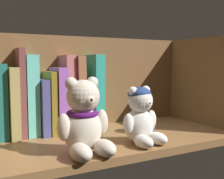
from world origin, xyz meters
The scene contains 17 objects.
shelf_board centered at (0.00, 0.00, 1.00)cm, with size 70.18×31.69×2.00cm, color olive.
shelf_back_panel centered at (0.00, 16.45, 15.22)cm, with size 72.58×1.20×30.44cm, color brown.
shelf_side_panel_right centered at (35.89, 0.00, 15.22)cm, with size 1.60×34.09×30.44cm, color olive.
book_2 centered at (-25.72, 12.57, 11.99)cm, with size 3.20×10.29×19.98cm, color #1E665E.
book_3 centered at (-22.64, 12.57, 11.53)cm, with size 2.40×13.47×19.06cm, color tan.
book_4 centered at (-20.35, 12.57, 14.07)cm, with size 1.63×9.79×24.14cm, color brown.
book_5 centered at (-17.64, 12.57, 13.18)cm, with size 3.25×9.40×22.35cm, color #64D0C3.
book_6 centered at (-14.68, 12.57, 9.82)cm, with size 2.10×12.58×15.64cm, color #484A8A.
book_7 centered at (-12.52, 12.57, 10.91)cm, with size 1.67×12.88×17.81cm, color olive.
book_8 centered at (-10.00, 12.57, 11.46)cm, with size 2.82×13.75×18.91cm, color #9B56BC.
book_9 centered at (-6.87, 12.57, 13.23)cm, with size 2.88×9.68×22.45cm, color #BB6969.
book_10 centered at (-3.99, 12.57, 13.13)cm, with size 2.34×11.64×22.25cm, color #985E3D.
book_11 centered at (-1.51, 12.57, 9.56)cm, with size 2.05×9.23×15.12cm, color #246323.
book_12 centered at (1.28, 12.57, 13.32)cm, with size 2.96×12.27×22.64cm, color teal.
teddy_bear_larger centered at (-10.74, -10.17, 9.30)cm, with size 12.55×12.82×17.10cm.
teddy_bear_smaller centered at (4.94, -9.15, 8.84)cm, with size 10.69×11.11×14.41cm.
pillar_candle centered at (12.12, -0.80, 4.81)cm, with size 5.32×5.32×5.61cm, color #4C5B99.
Camera 1 is at (-33.46, -66.91, 22.10)cm, focal length 44.87 mm.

